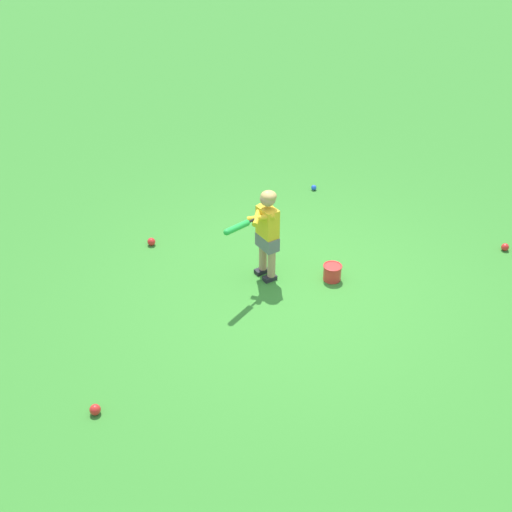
{
  "coord_description": "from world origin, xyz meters",
  "views": [
    {
      "loc": [
        -2.07,
        5.56,
        4.34
      ],
      "look_at": [
        0.36,
        0.25,
        0.45
      ],
      "focal_mm": 46.24,
      "sensor_mm": 36.0,
      "label": 1
    }
  ],
  "objects_px": {
    "play_ball_by_bucket": "(314,188)",
    "play_ball_midfield": "(95,410)",
    "play_ball_behind_batter": "(151,242)",
    "child_batter": "(265,228)",
    "toy_bucket": "(332,272)",
    "play_ball_far_left": "(505,247)"
  },
  "relations": [
    {
      "from": "child_batter",
      "to": "play_ball_midfield",
      "type": "distance_m",
      "value": 2.63
    },
    {
      "from": "play_ball_far_left",
      "to": "play_ball_midfield",
      "type": "height_order",
      "value": "play_ball_midfield"
    },
    {
      "from": "child_batter",
      "to": "play_ball_behind_batter",
      "type": "bearing_deg",
      "value": -1.25
    },
    {
      "from": "child_batter",
      "to": "play_ball_far_left",
      "type": "distance_m",
      "value": 3.01
    },
    {
      "from": "child_batter",
      "to": "toy_bucket",
      "type": "bearing_deg",
      "value": -159.01
    },
    {
      "from": "child_batter",
      "to": "play_ball_midfield",
      "type": "height_order",
      "value": "child_batter"
    },
    {
      "from": "play_ball_midfield",
      "to": "toy_bucket",
      "type": "xyz_separation_m",
      "value": [
        -1.21,
        -2.78,
        0.05
      ]
    },
    {
      "from": "play_ball_by_bucket",
      "to": "play_ball_far_left",
      "type": "bearing_deg",
      "value": 169.27
    },
    {
      "from": "play_ball_by_bucket",
      "to": "play_ball_midfield",
      "type": "relative_size",
      "value": 0.75
    },
    {
      "from": "child_batter",
      "to": "toy_bucket",
      "type": "height_order",
      "value": "child_batter"
    },
    {
      "from": "child_batter",
      "to": "play_ball_by_bucket",
      "type": "relative_size",
      "value": 14.42
    },
    {
      "from": "play_ball_far_left",
      "to": "play_ball_behind_batter",
      "type": "height_order",
      "value": "play_ball_behind_batter"
    },
    {
      "from": "play_ball_midfield",
      "to": "child_batter",
      "type": "bearing_deg",
      "value": -101.44
    },
    {
      "from": "child_batter",
      "to": "toy_bucket",
      "type": "relative_size",
      "value": 5.0
    },
    {
      "from": "play_ball_by_bucket",
      "to": "play_ball_midfield",
      "type": "bearing_deg",
      "value": 86.66
    },
    {
      "from": "play_ball_by_bucket",
      "to": "toy_bucket",
      "type": "xyz_separation_m",
      "value": [
        -0.94,
        1.94,
        0.06
      ]
    },
    {
      "from": "play_ball_midfield",
      "to": "play_ball_behind_batter",
      "type": "height_order",
      "value": "play_ball_midfield"
    },
    {
      "from": "play_ball_by_bucket",
      "to": "play_ball_midfield",
      "type": "xyz_separation_m",
      "value": [
        0.28,
        4.71,
        0.01
      ]
    },
    {
      "from": "play_ball_far_left",
      "to": "play_ball_by_bucket",
      "type": "bearing_deg",
      "value": -10.73
    },
    {
      "from": "play_ball_far_left",
      "to": "play_ball_midfield",
      "type": "distance_m",
      "value": 5.12
    },
    {
      "from": "play_ball_far_left",
      "to": "toy_bucket",
      "type": "height_order",
      "value": "toy_bucket"
    },
    {
      "from": "play_ball_by_bucket",
      "to": "play_ball_behind_batter",
      "type": "xyz_separation_m",
      "value": [
        1.3,
        2.17,
        0.01
      ]
    }
  ]
}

